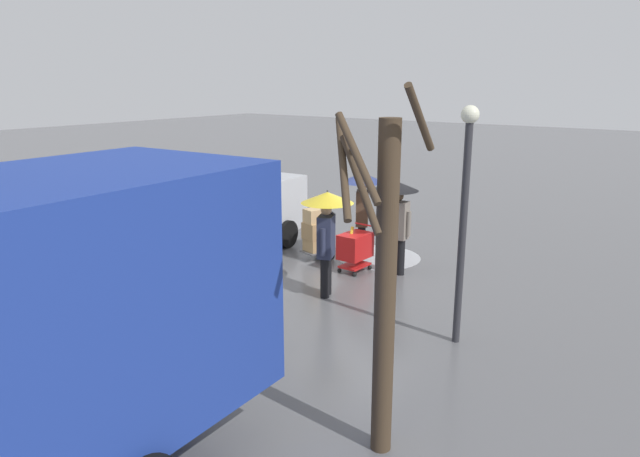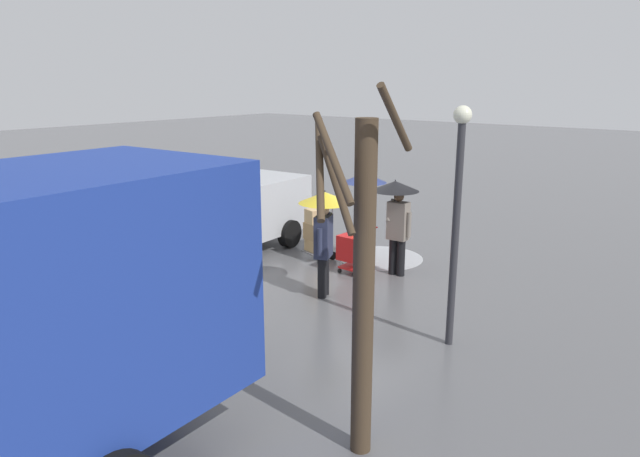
# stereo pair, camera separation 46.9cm
# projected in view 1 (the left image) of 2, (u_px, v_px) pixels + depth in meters

# --- Properties ---
(ground_plane) EXTENTS (90.00, 90.00, 0.00)m
(ground_plane) POSITION_uv_depth(u_px,v_px,m) (357.00, 270.00, 13.15)
(ground_plane) COLOR #5B5B5E
(slush_patch_near_cluster) EXTENTS (1.62, 1.62, 0.01)m
(slush_patch_near_cluster) POSITION_uv_depth(u_px,v_px,m) (185.00, 352.00, 9.21)
(slush_patch_near_cluster) COLOR #ADAFB5
(slush_patch_near_cluster) RESTS_ON ground
(slush_patch_under_van) EXTENTS (2.05, 2.05, 0.01)m
(slush_patch_under_van) POSITION_uv_depth(u_px,v_px,m) (379.00, 257.00, 14.12)
(slush_patch_under_van) COLOR #ADAFB5
(slush_patch_under_van) RESTS_ON ground
(cargo_van_parked_right) EXTENTS (2.43, 5.45, 2.60)m
(cargo_van_parked_right) POSITION_uv_depth(u_px,v_px,m) (206.00, 212.00, 13.65)
(cargo_van_parked_right) COLOR #B7BABF
(cargo_van_parked_right) RESTS_ON ground
(shopping_cart_vendor) EXTENTS (0.58, 0.84, 1.04)m
(shopping_cart_vendor) POSITION_uv_depth(u_px,v_px,m) (355.00, 247.00, 12.96)
(shopping_cart_vendor) COLOR red
(shopping_cart_vendor) RESTS_ON ground
(hand_dolly_boxes) EXTENTS (0.67, 0.81, 1.32)m
(hand_dolly_boxes) POSITION_uv_depth(u_px,v_px,m) (315.00, 232.00, 13.77)
(hand_dolly_boxes) COLOR #515156
(hand_dolly_boxes) RESTS_ON ground
(pedestrian_pink_side) EXTENTS (1.04, 1.04, 2.15)m
(pedestrian_pink_side) POSITION_uv_depth(u_px,v_px,m) (362.00, 195.00, 13.63)
(pedestrian_pink_side) COLOR black
(pedestrian_pink_side) RESTS_ON ground
(pedestrian_black_side) EXTENTS (1.04, 1.04, 2.15)m
(pedestrian_black_side) POSITION_uv_depth(u_px,v_px,m) (396.00, 204.00, 12.56)
(pedestrian_black_side) COLOR black
(pedestrian_black_side) RESTS_ON ground
(pedestrian_white_side) EXTENTS (1.04, 1.04, 2.15)m
(pedestrian_white_side) POSITION_uv_depth(u_px,v_px,m) (327.00, 219.00, 11.27)
(pedestrian_white_side) COLOR black
(pedestrian_white_side) RESTS_ON ground
(bare_tree_near) EXTENTS (1.11, 1.09, 4.21)m
(bare_tree_near) POSITION_uv_depth(u_px,v_px,m) (383.00, 281.00, 6.28)
(bare_tree_near) COLOR #423323
(bare_tree_near) RESTS_ON ground
(street_lamp) EXTENTS (0.28, 0.28, 3.86)m
(street_lamp) POSITION_uv_depth(u_px,v_px,m) (464.00, 202.00, 9.00)
(street_lamp) COLOR #2D2D33
(street_lamp) RESTS_ON ground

